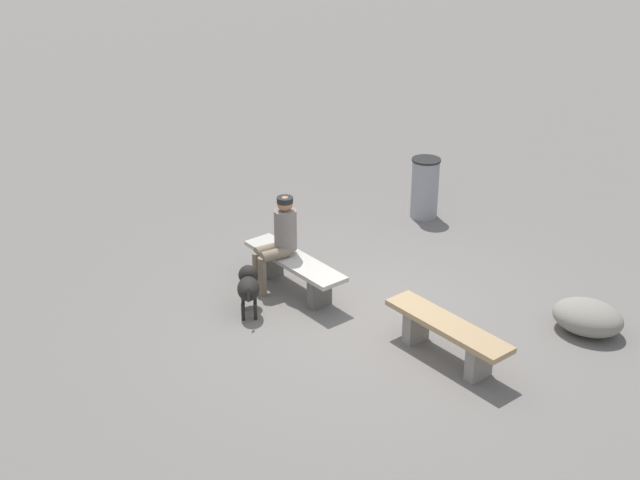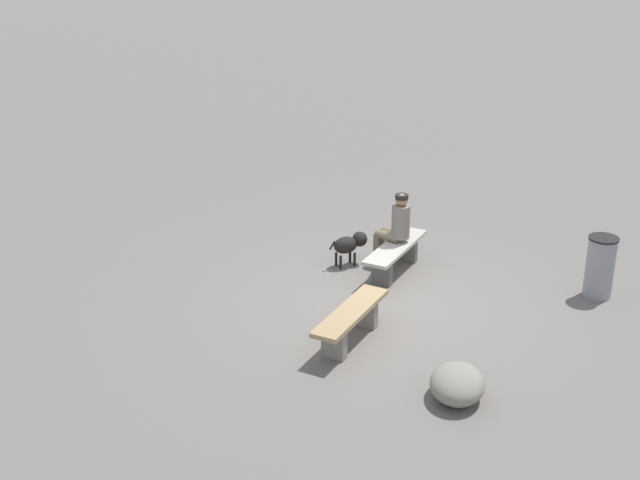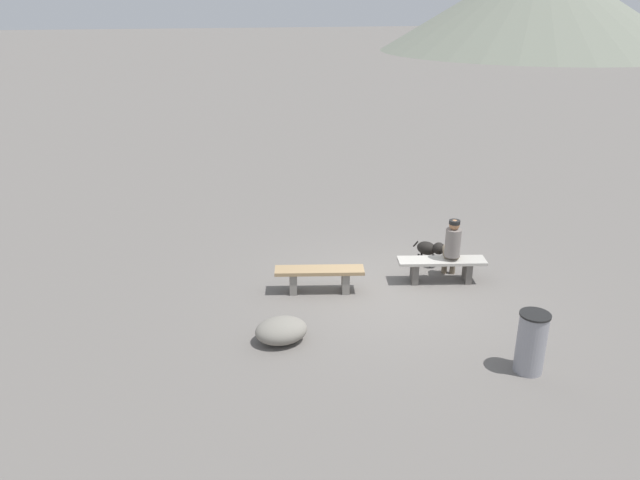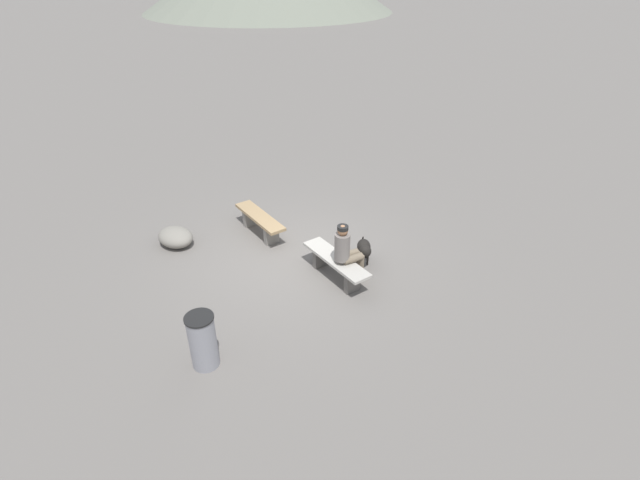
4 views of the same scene
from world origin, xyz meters
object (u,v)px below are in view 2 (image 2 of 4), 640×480
bench_right (395,253)px  trash_bin (600,267)px  seated_person (395,225)px  boulder (457,384)px  dog (350,244)px  bench_left (351,320)px

bench_right → trash_bin: 3.14m
seated_person → boulder: size_ratio=1.51×
dog → seated_person: bearing=-34.4°
bench_left → dog: size_ratio=3.06×
bench_right → dog: bearing=94.7°
seated_person → dog: size_ratio=2.31×
bench_left → dog: bearing=26.2°
seated_person → boulder: 3.98m
dog → trash_bin: trash_bin is taller
dog → trash_bin: 3.91m
bench_right → dog: 0.78m
trash_bin → boulder: bearing=155.5°
seated_person → trash_bin: size_ratio=1.34×
trash_bin → bench_left: bearing=128.1°
boulder → seated_person: bearing=24.1°
bench_right → dog: size_ratio=3.12×
bench_left → dog: dog is taller
seated_person → boulder: seated_person is taller
seated_person → trash_bin: bearing=-73.3°
trash_bin → boulder: size_ratio=1.13×
boulder → trash_bin: bearing=-24.5°
bench_left → seated_person: (2.62, -0.01, 0.40)m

